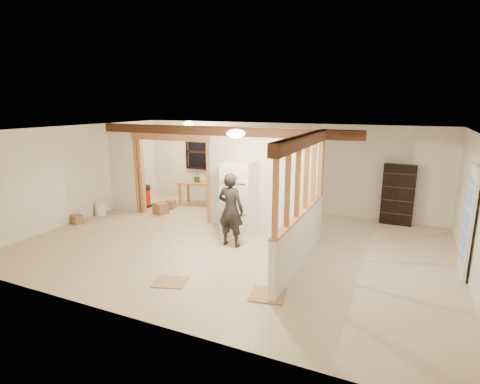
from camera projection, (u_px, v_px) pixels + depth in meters
The scene contains 30 objects.
floor at pixel (233, 245), 8.27m from camera, with size 9.00×6.50×0.01m, color #C4B092.
ceiling at pixel (233, 130), 7.70m from camera, with size 9.00×6.50×0.01m, color white.
wall_back at pixel (281, 167), 10.87m from camera, with size 9.00×0.01×2.50m, color silver.
wall_front at pixel (131, 238), 5.11m from camera, with size 9.00×0.01×2.50m, color silver.
wall_left at pixel (78, 174), 9.79m from camera, with size 0.01×6.50×2.50m, color silver.
wall_right at pixel (479, 214), 6.18m from camera, with size 0.01×6.50×2.50m, color silver.
partition_left_stub at pixel (123, 168), 10.68m from camera, with size 0.90×0.12×2.50m, color white.
partition_center at pixel (262, 180), 8.97m from camera, with size 2.80×0.12×2.50m, color white.
doorway_frame at pixel (172, 178), 10.05m from camera, with size 2.46×0.14×2.20m, color #B37C4B.
header_beam_back at pixel (217, 131), 9.19m from camera, with size 7.00×0.18×0.22m, color #4A2B19.
header_beam_right at pixel (304, 141), 6.73m from camera, with size 0.18×3.30×0.22m, color #4A2B19.
pony_wall at pixel (300, 239), 7.16m from camera, with size 0.12×3.20×1.00m, color white.
stud_partition at pixel (302, 180), 6.89m from camera, with size 0.14×3.20×1.32m, color #B37C4B.
window_back at pixel (202, 152), 11.77m from camera, with size 1.12×0.10×1.10m, color black.
french_door at pixel (468, 221), 6.62m from camera, with size 0.12×0.86×2.00m, color white.
ceiling_dome_main at pixel (236, 133), 7.14m from camera, with size 0.36×0.36×0.16m, color #FFEABF.
ceiling_dome_util at pixel (189, 123), 10.75m from camera, with size 0.32×0.32×0.14m, color #FFEABF.
hanging_bulb at pixel (191, 136), 9.99m from camera, with size 0.07×0.07×0.07m, color #FFD88C.
refrigerator at pixel (240, 197), 8.86m from camera, with size 0.72×0.70×1.75m, color silver.
woman at pixel (231, 210), 8.03m from camera, with size 0.59×0.39×1.62m, color #282423.
work_table at pixel (198, 193), 11.45m from camera, with size 1.14×0.57×0.72m, color #B37C4B.
potted_plant at pixel (197, 176), 11.31m from camera, with size 0.31×0.27×0.35m, color #457833.
shop_vac at pixel (143, 196), 11.24m from camera, with size 0.50×0.50×0.65m, color #A81407.
bookshelf at pixel (398, 195), 9.52m from camera, with size 0.78×0.26×1.55m, color black.
bucket at pixel (101, 209), 10.41m from camera, with size 0.28×0.28×0.35m, color silver.
box_util_a at pixel (161, 208), 10.55m from camera, with size 0.36×0.31×0.31m, color #8F6445.
box_util_b at pixel (170, 204), 11.07m from camera, with size 0.27×0.27×0.25m, color #8F6445.
box_front at pixel (77, 219), 9.69m from camera, with size 0.27×0.22×0.22m, color #8F6445.
floor_panel_near at pixel (268, 295), 6.07m from camera, with size 0.56×0.56×0.02m, color tan.
floor_panel_far at pixel (170, 282), 6.50m from camera, with size 0.56×0.45×0.02m, color tan.
Camera 1 is at (3.35, -7.03, 3.03)m, focal length 28.00 mm.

